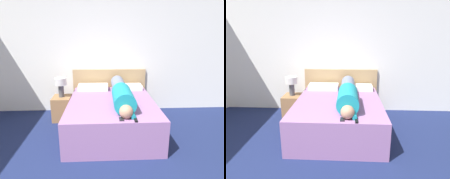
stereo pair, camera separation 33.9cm
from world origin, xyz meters
TOP-DOWN VIEW (x-y plane):
  - wall_back at (0.00, 3.41)m, footprint 6.26×0.06m
  - bed at (0.25, 2.31)m, footprint 1.52×1.90m
  - headboard at (0.25, 3.34)m, footprint 1.64×0.04m
  - nightstand at (-0.76, 2.86)m, footprint 0.37×0.44m
  - table_lamp at (-0.76, 2.86)m, footprint 0.24×0.24m
  - person_lying at (0.42, 2.28)m, footprint 0.34×1.79m
  - pillow_near_headboard at (-0.11, 3.06)m, footprint 0.63×0.32m
  - pillow_second at (0.63, 3.06)m, footprint 0.60×0.32m
  - tv_remote at (0.54, 1.44)m, footprint 0.04×0.15m
  - cell_phone at (0.35, 1.48)m, footprint 0.06×0.13m

SIDE VIEW (x-z plane):
  - nightstand at x=-0.76m, z-range 0.00..0.49m
  - bed at x=0.25m, z-range 0.00..0.58m
  - headboard at x=0.25m, z-range 0.00..0.97m
  - cell_phone at x=0.35m, z-range 0.58..0.59m
  - tv_remote at x=0.54m, z-range 0.58..0.60m
  - pillow_second at x=0.63m, z-range 0.58..0.68m
  - pillow_near_headboard at x=-0.11m, z-range 0.58..0.69m
  - person_lying at x=0.42m, z-range 0.56..0.90m
  - table_lamp at x=-0.76m, z-range 0.56..0.96m
  - wall_back at x=0.00m, z-range 0.00..2.60m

